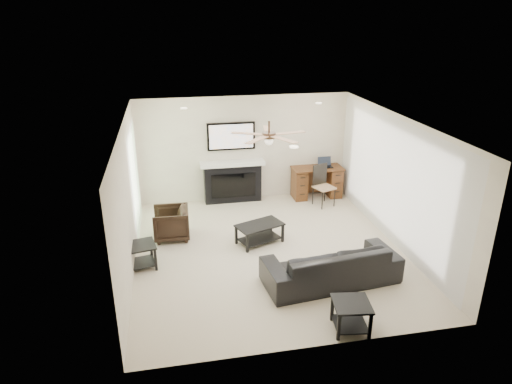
% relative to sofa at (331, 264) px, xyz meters
% --- Properties ---
extents(room_shell, '(5.50, 5.54, 2.52)m').
position_rel_sofa_xyz_m(room_shell, '(-0.60, 1.32, 1.35)').
color(room_shell, beige).
rests_on(room_shell, ground).
extents(sofa, '(2.36, 1.14, 0.66)m').
position_rel_sofa_xyz_m(sofa, '(0.00, 0.00, 0.00)').
color(sofa, black).
rests_on(sofa, ground).
extents(armchair, '(0.72, 0.71, 0.64)m').
position_rel_sofa_xyz_m(armchair, '(-2.60, 2.15, -0.01)').
color(armchair, black).
rests_on(armchair, ground).
extents(coffee_table, '(1.02, 0.79, 0.40)m').
position_rel_sofa_xyz_m(coffee_table, '(-0.90, 1.60, -0.13)').
color(coffee_table, black).
rests_on(coffee_table, ground).
extents(end_table_near, '(0.59, 0.59, 0.45)m').
position_rel_sofa_xyz_m(end_table_near, '(-0.15, -1.25, -0.11)').
color(end_table_near, black).
rests_on(end_table_near, ground).
extents(end_table_left, '(0.59, 0.59, 0.45)m').
position_rel_sofa_xyz_m(end_table_left, '(-3.15, 1.10, -0.11)').
color(end_table_left, black).
rests_on(end_table_left, ground).
extents(fireplace_unit, '(1.52, 0.34, 1.91)m').
position_rel_sofa_xyz_m(fireplace_unit, '(-1.10, 3.82, 0.62)').
color(fireplace_unit, black).
rests_on(fireplace_unit, ground).
extents(desk, '(1.22, 0.56, 0.76)m').
position_rel_sofa_xyz_m(desk, '(0.96, 3.70, 0.05)').
color(desk, '#3A210E').
rests_on(desk, ground).
extents(desk_chair, '(0.54, 0.55, 0.97)m').
position_rel_sofa_xyz_m(desk_chair, '(0.96, 3.15, 0.15)').
color(desk_chair, black).
rests_on(desk_chair, ground).
extents(laptop, '(0.33, 0.24, 0.23)m').
position_rel_sofa_xyz_m(laptop, '(1.16, 3.68, 0.54)').
color(laptop, black).
rests_on(laptop, desk).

